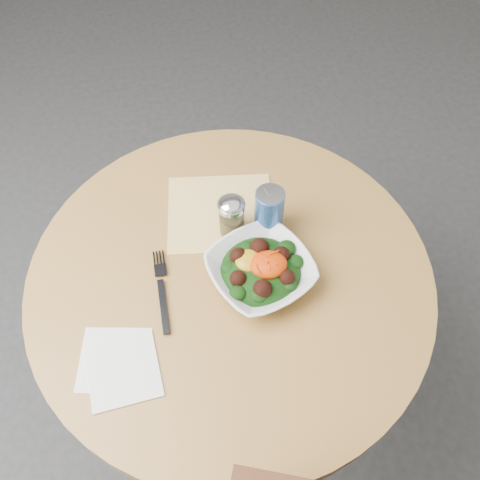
# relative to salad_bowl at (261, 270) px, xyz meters

# --- Properties ---
(ground) EXTENTS (6.00, 6.00, 0.00)m
(ground) POSITION_rel_salad_bowl_xyz_m (-0.06, 0.02, -0.78)
(ground) COLOR #2E2E31
(ground) RESTS_ON ground
(table) EXTENTS (0.90, 0.90, 0.75)m
(table) POSITION_rel_salad_bowl_xyz_m (-0.06, 0.02, -0.23)
(table) COLOR black
(table) RESTS_ON ground
(cloth_napkin) EXTENTS (0.27, 0.26, 0.00)m
(cloth_napkin) POSITION_rel_salad_bowl_xyz_m (-0.06, 0.19, -0.03)
(cloth_napkin) COLOR orange
(cloth_napkin) RESTS_ON table
(paper_napkins) EXTENTS (0.17, 0.18, 0.00)m
(paper_napkins) POSITION_rel_salad_bowl_xyz_m (-0.32, -0.15, -0.03)
(paper_napkins) COLOR white
(paper_napkins) RESTS_ON table
(salad_bowl) EXTENTS (0.28, 0.28, 0.08)m
(salad_bowl) POSITION_rel_salad_bowl_xyz_m (0.00, 0.00, 0.00)
(salad_bowl) COLOR white
(salad_bowl) RESTS_ON table
(fork) EXTENTS (0.03, 0.21, 0.00)m
(fork) POSITION_rel_salad_bowl_xyz_m (-0.22, 0.01, -0.02)
(fork) COLOR black
(fork) RESTS_ON table
(spice_shaker) EXTENTS (0.06, 0.06, 0.11)m
(spice_shaker) POSITION_rel_salad_bowl_xyz_m (-0.04, 0.13, 0.02)
(spice_shaker) COLOR silver
(spice_shaker) RESTS_ON table
(beverage_can) EXTENTS (0.07, 0.07, 0.13)m
(beverage_can) POSITION_rel_salad_bowl_xyz_m (0.04, 0.13, 0.03)
(beverage_can) COLOR #0D3298
(beverage_can) RESTS_ON table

